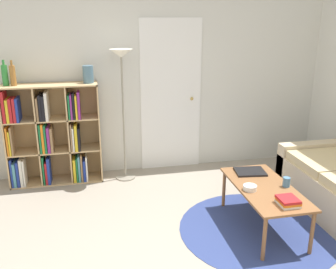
{
  "coord_description": "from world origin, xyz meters",
  "views": [
    {
      "loc": [
        -0.94,
        -2.19,
        2.03
      ],
      "look_at": [
        -0.18,
        1.44,
        0.85
      ],
      "focal_mm": 40.0,
      "sensor_mm": 36.0,
      "label": 1
    }
  ],
  "objects_px": {
    "floor_lamp": "(122,73)",
    "coffee_table": "(264,191)",
    "cup": "(286,182)",
    "vase_on_shelf": "(88,74)",
    "bowl": "(250,188)",
    "bottle_middle": "(13,75)",
    "bottle_left": "(5,75)",
    "laptop": "(250,172)",
    "bookshelf": "(51,136)"
  },
  "relations": [
    {
      "from": "bookshelf",
      "to": "floor_lamp",
      "type": "relative_size",
      "value": 0.76
    },
    {
      "from": "laptop",
      "to": "bowl",
      "type": "distance_m",
      "value": 0.43
    },
    {
      "from": "coffee_table",
      "to": "laptop",
      "type": "distance_m",
      "value": 0.36
    },
    {
      "from": "coffee_table",
      "to": "cup",
      "type": "height_order",
      "value": "cup"
    },
    {
      "from": "coffee_table",
      "to": "bottle_middle",
      "type": "relative_size",
      "value": 3.67
    },
    {
      "from": "bottle_middle",
      "to": "coffee_table",
      "type": "bearing_deg",
      "value": -32.35
    },
    {
      "from": "bottle_middle",
      "to": "vase_on_shelf",
      "type": "bearing_deg",
      "value": 0.72
    },
    {
      "from": "bookshelf",
      "to": "vase_on_shelf",
      "type": "height_order",
      "value": "vase_on_shelf"
    },
    {
      "from": "floor_lamp",
      "to": "coffee_table",
      "type": "distance_m",
      "value": 2.16
    },
    {
      "from": "coffee_table",
      "to": "bowl",
      "type": "distance_m",
      "value": 0.19
    },
    {
      "from": "coffee_table",
      "to": "vase_on_shelf",
      "type": "relative_size",
      "value": 5.15
    },
    {
      "from": "floor_lamp",
      "to": "laptop",
      "type": "height_order",
      "value": "floor_lamp"
    },
    {
      "from": "cup",
      "to": "bottle_middle",
      "type": "relative_size",
      "value": 0.32
    },
    {
      "from": "laptop",
      "to": "bottle_middle",
      "type": "distance_m",
      "value": 2.9
    },
    {
      "from": "coffee_table",
      "to": "bowl",
      "type": "relative_size",
      "value": 8.28
    },
    {
      "from": "bowl",
      "to": "vase_on_shelf",
      "type": "bearing_deg",
      "value": 131.89
    },
    {
      "from": "bowl",
      "to": "bottle_middle",
      "type": "distance_m",
      "value": 2.94
    },
    {
      "from": "coffee_table",
      "to": "vase_on_shelf",
      "type": "height_order",
      "value": "vase_on_shelf"
    },
    {
      "from": "coffee_table",
      "to": "bowl",
      "type": "xyz_separation_m",
      "value": [
        -0.17,
        -0.03,
        0.07
      ]
    },
    {
      "from": "bowl",
      "to": "bottle_middle",
      "type": "relative_size",
      "value": 0.44
    },
    {
      "from": "floor_lamp",
      "to": "bowl",
      "type": "height_order",
      "value": "floor_lamp"
    },
    {
      "from": "cup",
      "to": "bottle_left",
      "type": "distance_m",
      "value": 3.32
    },
    {
      "from": "bottle_left",
      "to": "bottle_middle",
      "type": "relative_size",
      "value": 1.01
    },
    {
      "from": "vase_on_shelf",
      "to": "coffee_table",
      "type": "bearing_deg",
      "value": -44.28
    },
    {
      "from": "bowl",
      "to": "floor_lamp",
      "type": "bearing_deg",
      "value": 124.41
    },
    {
      "from": "bottle_left",
      "to": "vase_on_shelf",
      "type": "distance_m",
      "value": 0.94
    },
    {
      "from": "bookshelf",
      "to": "bottle_left",
      "type": "bearing_deg",
      "value": 179.23
    },
    {
      "from": "coffee_table",
      "to": "bottle_left",
      "type": "distance_m",
      "value": 3.16
    },
    {
      "from": "bottle_left",
      "to": "vase_on_shelf",
      "type": "bearing_deg",
      "value": -0.55
    },
    {
      "from": "bookshelf",
      "to": "bottle_middle",
      "type": "xyz_separation_m",
      "value": [
        -0.35,
        -0.01,
        0.77
      ]
    },
    {
      "from": "bookshelf",
      "to": "vase_on_shelf",
      "type": "xyz_separation_m",
      "value": [
        0.5,
        -0.0,
        0.75
      ]
    },
    {
      "from": "bottle_left",
      "to": "floor_lamp",
      "type": "bearing_deg",
      "value": -3.94
    },
    {
      "from": "bottle_left",
      "to": "laptop",
      "type": "bearing_deg",
      "value": -25.62
    },
    {
      "from": "laptop",
      "to": "floor_lamp",
      "type": "bearing_deg",
      "value": 137.02
    },
    {
      "from": "bottle_left",
      "to": "cup",
      "type": "bearing_deg",
      "value": -30.37
    },
    {
      "from": "coffee_table",
      "to": "laptop",
      "type": "bearing_deg",
      "value": 89.65
    },
    {
      "from": "bottle_middle",
      "to": "vase_on_shelf",
      "type": "xyz_separation_m",
      "value": [
        0.85,
        0.01,
        -0.02
      ]
    },
    {
      "from": "cup",
      "to": "bottle_left",
      "type": "height_order",
      "value": "bottle_left"
    },
    {
      "from": "bookshelf",
      "to": "coffee_table",
      "type": "height_order",
      "value": "bookshelf"
    },
    {
      "from": "bookshelf",
      "to": "bottle_left",
      "type": "height_order",
      "value": "bottle_left"
    },
    {
      "from": "coffee_table",
      "to": "cup",
      "type": "relative_size",
      "value": 11.4
    },
    {
      "from": "bookshelf",
      "to": "bottle_middle",
      "type": "relative_size",
      "value": 4.26
    },
    {
      "from": "coffee_table",
      "to": "cup",
      "type": "bearing_deg",
      "value": -9.8
    },
    {
      "from": "laptop",
      "to": "bookshelf",
      "type": "bearing_deg",
      "value": 150.05
    },
    {
      "from": "bottle_left",
      "to": "bottle_middle",
      "type": "bearing_deg",
      "value": -12.49
    },
    {
      "from": "floor_lamp",
      "to": "bowl",
      "type": "bearing_deg",
      "value": -55.59
    },
    {
      "from": "bottle_left",
      "to": "vase_on_shelf",
      "type": "xyz_separation_m",
      "value": [
        0.94,
        -0.01,
        -0.02
      ]
    },
    {
      "from": "cup",
      "to": "vase_on_shelf",
      "type": "xyz_separation_m",
      "value": [
        -1.82,
        1.61,
        0.86
      ]
    },
    {
      "from": "bottle_left",
      "to": "bowl",
      "type": "bearing_deg",
      "value": -34.14
    },
    {
      "from": "floor_lamp",
      "to": "bottle_left",
      "type": "bearing_deg",
      "value": 176.06
    }
  ]
}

